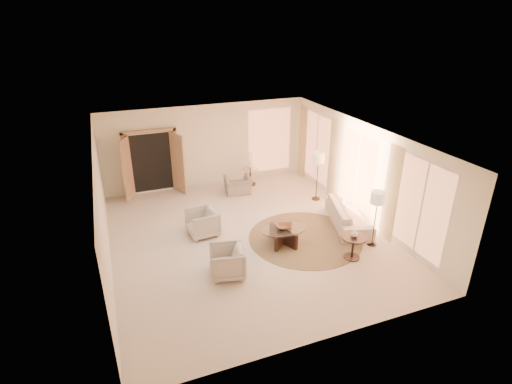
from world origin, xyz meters
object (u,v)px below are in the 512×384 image
object	(u,v)px
side_table	(250,175)
side_vase	(250,165)
sofa	(349,215)
accent_chair	(238,183)
coffee_table	(283,234)
floor_lamp_near	(318,160)
armchair_left	(203,221)
bowl	(284,227)
end_vase	(354,233)
end_table	(353,243)
floor_lamp_far	(378,200)
armchair_right	(227,260)

from	to	relation	value
side_table	side_vase	distance (m)	0.36
sofa	side_table	bearing A→B (deg)	39.95
accent_chair	coffee_table	size ratio (longest dim) A/B	0.57
coffee_table	floor_lamp_near	distance (m)	3.19
armchair_left	accent_chair	distance (m)	2.88
sofa	coffee_table	size ratio (longest dim) A/B	1.45
bowl	end_vase	world-z (taller)	end_vase
end_vase	end_table	bearing A→B (deg)	90.00
floor_lamp_near	bowl	size ratio (longest dim) A/B	4.27
end_vase	floor_lamp_far	bearing A→B (deg)	22.21
side_table	bowl	xyz separation A→B (m)	(-0.58, -4.05, 0.14)
accent_chair	end_vase	size ratio (longest dim) A/B	4.56
accent_chair	end_vase	bearing A→B (deg)	113.68
floor_lamp_near	armchair_right	bearing A→B (deg)	-143.36
armchair_right	end_vase	xyz separation A→B (m)	(3.07, -0.43, 0.29)
armchair_right	side_table	size ratio (longest dim) A/B	1.30
armchair_left	coffee_table	size ratio (longest dim) A/B	0.53
coffee_table	end_vase	size ratio (longest dim) A/B	7.95
bowl	end_vase	bearing A→B (deg)	-43.20
floor_lamp_near	bowl	world-z (taller)	floor_lamp_near
armchair_left	floor_lamp_far	size ratio (longest dim) A/B	0.53
sofa	bowl	world-z (taller)	sofa
end_table	side_table	world-z (taller)	side_table
side_table	sofa	bearing A→B (deg)	-67.66
armchair_left	end_table	distance (m)	3.97
armchair_left	bowl	world-z (taller)	armchair_left
side_table	floor_lamp_near	bearing A→B (deg)	-51.05
accent_chair	end_vase	xyz separation A→B (m)	(1.36, -4.71, 0.32)
floor_lamp_far	floor_lamp_near	bearing A→B (deg)	90.00
armchair_left	accent_chair	world-z (taller)	armchair_left
sofa	armchair_right	distance (m)	4.05
end_vase	armchair_right	bearing A→B (deg)	172.04
accent_chair	coffee_table	distance (m)	3.49
coffee_table	side_table	world-z (taller)	side_table
armchair_right	floor_lamp_near	size ratio (longest dim) A/B	0.50
armchair_right	side_table	xyz separation A→B (m)	(2.35, 4.84, -0.03)
coffee_table	side_vase	size ratio (longest dim) A/B	6.02
armchair_right	bowl	size ratio (longest dim) A/B	2.14
side_vase	sofa	bearing A→B (deg)	-67.66
sofa	bowl	size ratio (longest dim) A/B	5.85
accent_chair	floor_lamp_near	size ratio (longest dim) A/B	0.54
armchair_left	coffee_table	world-z (taller)	armchair_left
end_vase	side_vase	xyz separation A→B (m)	(-0.72, 5.27, 0.04)
floor_lamp_near	floor_lamp_far	distance (m)	3.00
floor_lamp_near	side_vase	distance (m)	2.56
end_table	end_vase	xyz separation A→B (m)	(0.00, -0.00, 0.28)
coffee_table	side_table	distance (m)	4.09
side_vase	end_table	bearing A→B (deg)	-82.24
accent_chair	armchair_right	bearing A→B (deg)	75.78
armchair_left	side_vase	size ratio (longest dim) A/B	3.20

